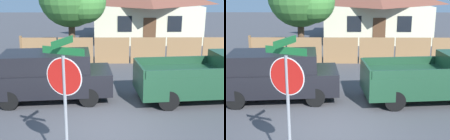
# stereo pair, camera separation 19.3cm
# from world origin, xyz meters

# --- Properties ---
(ground_plane) EXTENTS (80.00, 80.00, 0.00)m
(ground_plane) POSITION_xyz_m (0.00, 0.00, 0.00)
(ground_plane) COLOR #47474C
(wooden_fence) EXTENTS (14.08, 0.12, 1.56)m
(wooden_fence) POSITION_xyz_m (2.29, 7.95, 0.73)
(wooden_fence) COLOR #997047
(wooden_fence) RESTS_ON ground
(house) EXTENTS (8.43, 7.11, 4.42)m
(house) POSITION_xyz_m (3.00, 16.28, 2.29)
(house) COLOR beige
(house) RESTS_ON ground
(red_suv) EXTENTS (4.71, 2.33, 1.86)m
(red_suv) POSITION_xyz_m (-2.10, 2.33, 0.99)
(red_suv) COLOR black
(red_suv) RESTS_ON ground
(orange_pickup) EXTENTS (5.11, 2.52, 1.78)m
(orange_pickup) POSITION_xyz_m (3.84, 2.35, 0.87)
(orange_pickup) COLOR #1E472D
(orange_pickup) RESTS_ON ground
(stop_sign) EXTENTS (0.90, 0.81, 3.24)m
(stop_sign) POSITION_xyz_m (-0.78, -2.72, 2.21)
(stop_sign) COLOR gray
(stop_sign) RESTS_ON ground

